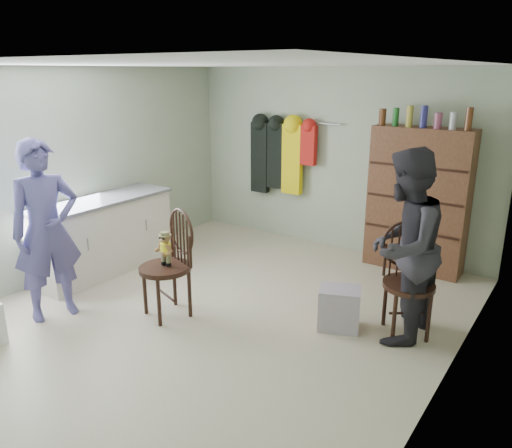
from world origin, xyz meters
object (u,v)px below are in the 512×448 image
Objects in this scene: counter at (103,235)px; chair_far at (407,275)px; dresser at (418,199)px; chair_front at (170,258)px.

chair_far reaches higher than counter.
dresser is (3.20, 2.30, 0.44)m from counter.
dresser is (1.66, 2.68, 0.29)m from chair_front.
dresser is at bearing 77.51° from chair_front.
dresser is at bearing 35.69° from counter.
counter is 1.71× the size of chair_far.
counter is at bearing -174.84° from chair_front.
chair_far is at bearing -74.89° from dresser.
dresser reaches higher than chair_front.
counter is 0.90× the size of dresser.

